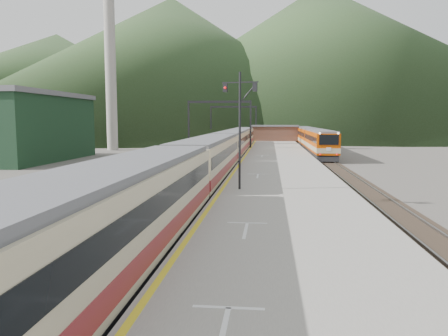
# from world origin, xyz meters

# --- Properties ---
(ground) EXTENTS (400.00, 400.00, 0.00)m
(ground) POSITION_xyz_m (0.00, 0.00, 0.00)
(ground) COLOR #47423D
(ground) RESTS_ON ground
(track_main) EXTENTS (2.60, 200.00, 0.23)m
(track_main) POSITION_xyz_m (0.00, 40.00, 0.07)
(track_main) COLOR black
(track_main) RESTS_ON ground
(track_far) EXTENTS (2.60, 200.00, 0.23)m
(track_far) POSITION_xyz_m (-5.00, 40.00, 0.07)
(track_far) COLOR black
(track_far) RESTS_ON ground
(track_second) EXTENTS (2.60, 200.00, 0.23)m
(track_second) POSITION_xyz_m (11.50, 40.00, 0.07)
(track_second) COLOR black
(track_second) RESTS_ON ground
(platform) EXTENTS (8.00, 100.00, 1.00)m
(platform) POSITION_xyz_m (5.60, 38.00, 0.50)
(platform) COLOR gray
(platform) RESTS_ON ground
(gantry_near) EXTENTS (9.55, 0.25, 8.00)m
(gantry_near) POSITION_xyz_m (-2.85, 55.00, 5.59)
(gantry_near) COLOR black
(gantry_near) RESTS_ON ground
(gantry_far) EXTENTS (9.55, 0.25, 8.00)m
(gantry_far) POSITION_xyz_m (-2.85, 80.00, 5.59)
(gantry_far) COLOR black
(gantry_far) RESTS_ON ground
(warehouse) EXTENTS (14.50, 20.50, 8.60)m
(warehouse) POSITION_xyz_m (-28.00, 42.00, 4.32)
(warehouse) COLOR black
(warehouse) RESTS_ON ground
(smokestack) EXTENTS (1.80, 1.80, 30.00)m
(smokestack) POSITION_xyz_m (-22.00, 62.00, 15.00)
(smokestack) COLOR #9E998E
(smokestack) RESTS_ON ground
(station_shed) EXTENTS (9.40, 4.40, 3.10)m
(station_shed) POSITION_xyz_m (5.60, 78.00, 2.57)
(station_shed) COLOR brown
(station_shed) RESTS_ON platform
(hill_a) EXTENTS (180.00, 180.00, 60.00)m
(hill_a) POSITION_xyz_m (-40.00, 190.00, 30.00)
(hill_a) COLOR #28401C
(hill_a) RESTS_ON ground
(hill_b) EXTENTS (220.00, 220.00, 75.00)m
(hill_b) POSITION_xyz_m (30.00, 230.00, 37.50)
(hill_b) COLOR #28401C
(hill_b) RESTS_ON ground
(hill_d) EXTENTS (200.00, 200.00, 55.00)m
(hill_d) POSITION_xyz_m (-120.00, 240.00, 27.50)
(hill_d) COLOR #28401C
(hill_d) RESTS_ON ground
(main_train) EXTENTS (2.96, 81.17, 3.62)m
(main_train) POSITION_xyz_m (0.00, 33.44, 2.04)
(main_train) COLOR tan
(main_train) RESTS_ON track_main
(second_train) EXTENTS (2.74, 56.23, 3.34)m
(second_train) POSITION_xyz_m (11.50, 69.85, 1.90)
(second_train) COLOR #BD4202
(second_train) RESTS_ON track_second
(signal_mast) EXTENTS (2.17, 0.59, 6.90)m
(signal_mast) POSITION_xyz_m (2.90, 15.79, 5.21)
(signal_mast) COLOR black
(signal_mast) RESTS_ON platform
(short_signal_a) EXTENTS (0.23, 0.17, 2.27)m
(short_signal_a) POSITION_xyz_m (-3.24, 3.01, 1.46)
(short_signal_a) COLOR black
(short_signal_a) RESTS_ON ground
(short_signal_b) EXTENTS (0.26, 0.23, 2.27)m
(short_signal_b) POSITION_xyz_m (-3.18, 31.37, 1.46)
(short_signal_b) COLOR black
(short_signal_b) RESTS_ON ground
(short_signal_c) EXTENTS (0.26, 0.23, 2.27)m
(short_signal_c) POSITION_xyz_m (-7.32, 18.54, 1.46)
(short_signal_c) COLOR black
(short_signal_c) RESTS_ON ground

